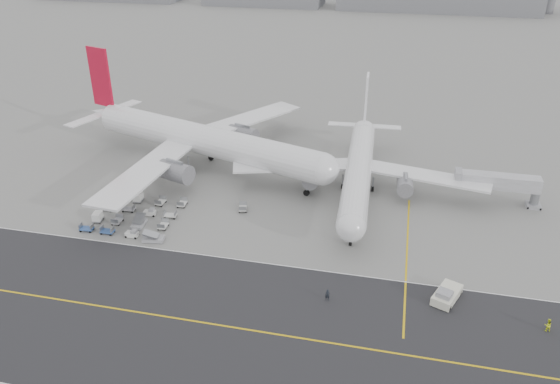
% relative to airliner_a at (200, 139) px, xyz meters
% --- Properties ---
extents(ground, '(700.00, 700.00, 0.00)m').
position_rel_airliner_a_xyz_m(ground, '(15.27, -30.75, -6.63)').
color(ground, gray).
rests_on(ground, ground).
extents(taxiway, '(220.00, 59.00, 0.03)m').
position_rel_airliner_a_xyz_m(taxiway, '(20.29, -48.73, -6.62)').
color(taxiway, '#2B2B2E').
rests_on(taxiway, ground).
extents(horizon_buildings, '(520.00, 28.00, 28.00)m').
position_rel_airliner_a_xyz_m(horizon_buildings, '(45.27, 229.25, -6.63)').
color(horizon_buildings, slate).
rests_on(horizon_buildings, ground).
extents(airliner_a, '(64.50, 63.27, 23.05)m').
position_rel_airliner_a_xyz_m(airliner_a, '(0.00, 0.00, 0.00)').
color(airliner_a, white).
rests_on(airliner_a, ground).
extents(airliner_b, '(51.42, 52.07, 17.95)m').
position_rel_airliner_a_xyz_m(airliner_b, '(34.86, -3.78, -1.45)').
color(airliner_b, white).
rests_on(airliner_b, ground).
extents(pushback_tug, '(4.86, 7.68, 2.21)m').
position_rel_airliner_a_xyz_m(pushback_tug, '(51.11, -36.00, -5.72)').
color(pushback_tug, silver).
rests_on(pushback_tug, ground).
extents(jet_bridge, '(16.51, 3.28, 6.25)m').
position_rel_airliner_a_xyz_m(jet_bridge, '(61.51, -3.14, -2.27)').
color(jet_bridge, gray).
rests_on(jet_bridge, ground).
extents(gse_cluster, '(21.60, 20.93, 1.80)m').
position_rel_airliner_a_xyz_m(gse_cluster, '(-4.11, -24.42, -6.63)').
color(gse_cluster, '#A2A2A7').
rests_on(gse_cluster, ground).
extents(stray_dolly, '(1.97, 2.61, 1.44)m').
position_rel_airliner_a_xyz_m(stray_dolly, '(14.50, -17.01, -6.63)').
color(stray_dolly, silver).
rests_on(stray_dolly, ground).
extents(ground_crew_a, '(0.71, 0.49, 1.87)m').
position_rel_airliner_a_xyz_m(ground_crew_a, '(34.17, -39.99, -5.69)').
color(ground_crew_a, black).
rests_on(ground_crew_a, ground).
extents(ground_crew_b, '(1.05, 0.88, 1.96)m').
position_rel_airliner_a_xyz_m(ground_crew_b, '(64.18, -39.76, -5.65)').
color(ground_crew_b, '#DBEC1B').
rests_on(ground_crew_b, ground).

